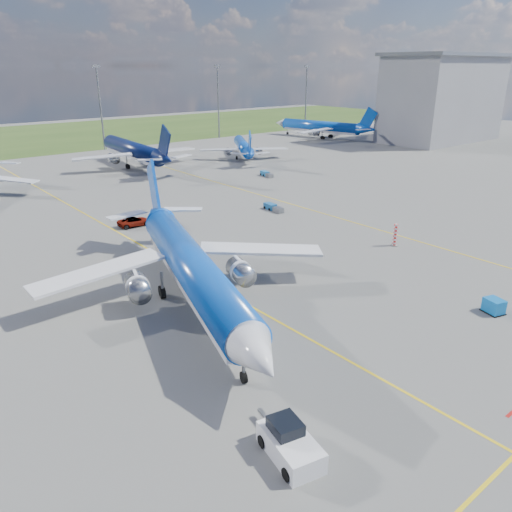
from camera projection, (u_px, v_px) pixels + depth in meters
ground at (293, 330)px, 45.18m from camera, size 400.00×400.00×0.00m
taxiway_lines at (149, 248)px, 65.29m from camera, size 60.25×160.00×0.02m
floodlight_masts at (24, 107)px, 126.07m from camera, size 202.20×0.50×22.70m
terminal_building at (443, 98)px, 154.94m from camera, size 42.00×22.00×26.00m
warning_post at (395, 235)px, 65.83m from camera, size 0.50×0.50×3.00m
bg_jet_n at (134, 166)px, 119.33m from camera, size 35.00×44.11×10.93m
bg_jet_ne at (243, 158)px, 129.83m from camera, size 37.17×39.64×8.30m
bg_jet_ene at (320, 138)px, 165.90m from camera, size 37.65×44.96×10.38m
main_airliner at (194, 304)px, 50.09m from camera, size 44.05×50.66×11.20m
pushback_tug at (289, 443)px, 30.39m from camera, size 3.31×6.55×2.17m
uld_container at (494, 306)px, 48.15m from camera, size 1.84×2.08×1.41m
service_car_b at (135, 222)px, 74.23m from camera, size 5.12×2.61×1.39m
service_car_c at (171, 222)px, 73.82m from camera, size 3.42×5.30×1.43m
baggage_tug_w at (273, 208)px, 82.46m from camera, size 1.58×4.41×0.97m
baggage_tug_e at (266, 174)px, 107.89m from camera, size 2.12×4.42×0.96m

